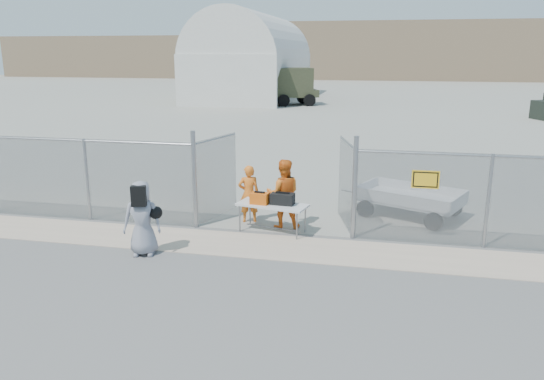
% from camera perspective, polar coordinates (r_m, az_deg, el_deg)
% --- Properties ---
extents(ground, '(160.00, 160.00, 0.00)m').
position_cam_1_polar(ground, '(11.48, -2.11, -7.80)').
color(ground, '#585656').
extents(tarmac_inside, '(160.00, 80.00, 0.01)m').
position_cam_1_polar(tarmac_inside, '(52.53, 9.30, 9.69)').
color(tarmac_inside, gray).
rests_on(tarmac_inside, ground).
extents(dirt_strip, '(44.00, 1.60, 0.01)m').
position_cam_1_polar(dirt_strip, '(12.38, -0.97, -6.05)').
color(dirt_strip, '#C5AE94').
rests_on(dirt_strip, ground).
extents(distant_hills, '(140.00, 6.00, 9.00)m').
position_cam_1_polar(distant_hills, '(88.31, 14.06, 14.32)').
color(distant_hills, '#7F684F').
rests_on(distant_hills, ground).
extents(chain_link_fence, '(40.00, 0.20, 2.20)m').
position_cam_1_polar(chain_link_fence, '(12.98, 0.00, 0.00)').
color(chain_link_fence, gray).
rests_on(chain_link_fence, ground).
extents(quonset_hangar, '(9.00, 18.00, 8.00)m').
position_cam_1_polar(quonset_hangar, '(51.84, -2.09, 14.23)').
color(quonset_hangar, silver).
rests_on(quonset_hangar, ground).
extents(folding_table, '(1.84, 1.06, 0.73)m').
position_cam_1_polar(folding_table, '(13.22, 0.04, -3.03)').
color(folding_table, silver).
rests_on(folding_table, ground).
extents(orange_bag, '(0.47, 0.34, 0.27)m').
position_cam_1_polar(orange_bag, '(13.11, -1.34, -0.90)').
color(orange_bag, orange).
rests_on(orange_bag, folding_table).
extents(black_duffel, '(0.59, 0.38, 0.27)m').
position_cam_1_polar(black_duffel, '(13.06, 1.14, -0.95)').
color(black_duffel, black).
rests_on(black_duffel, folding_table).
extents(security_worker_left, '(0.65, 0.52, 1.54)m').
position_cam_1_polar(security_worker_left, '(13.92, -2.51, -0.42)').
color(security_worker_left, orange).
rests_on(security_worker_left, ground).
extents(security_worker_right, '(0.99, 0.85, 1.79)m').
position_cam_1_polar(security_worker_right, '(13.42, 1.22, -0.42)').
color(security_worker_right, orange).
rests_on(security_worker_right, ground).
extents(visitor, '(0.93, 0.72, 1.68)m').
position_cam_1_polar(visitor, '(12.00, -13.79, -2.97)').
color(visitor, gray).
rests_on(visitor, ground).
extents(utility_trailer, '(3.92, 3.08, 0.85)m').
position_cam_1_polar(utility_trailer, '(14.94, 14.61, -1.21)').
color(utility_trailer, silver).
rests_on(utility_trailer, ground).
extents(military_truck, '(6.89, 4.63, 3.08)m').
position_cam_1_polar(military_truck, '(45.12, 0.70, 11.05)').
color(military_truck, '#3A3D26').
rests_on(military_truck, ground).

